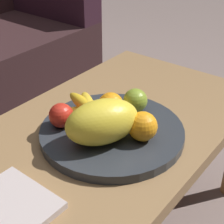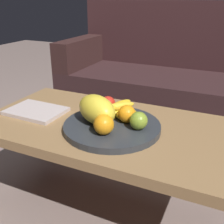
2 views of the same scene
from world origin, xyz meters
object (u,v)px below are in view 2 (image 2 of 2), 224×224
(coffee_table, at_px, (110,135))
(melon_large_front, at_px, (97,109))
(orange_left, at_px, (127,113))
(couch, at_px, (177,85))
(apple_left, at_px, (139,121))
(banana_bunch, at_px, (119,110))
(magazine, at_px, (36,111))
(fruit_bowl, at_px, (112,127))
(orange_front, at_px, (104,124))
(apple_front, at_px, (108,104))

(coffee_table, relative_size, melon_large_front, 5.79)
(orange_left, bearing_deg, couch, 91.47)
(apple_left, height_order, banana_bunch, apple_left)
(banana_bunch, bearing_deg, magazine, -168.95)
(couch, distance_m, melon_large_front, 1.18)
(melon_large_front, height_order, apple_left, melon_large_front)
(fruit_bowl, bearing_deg, apple_left, 0.59)
(orange_front, distance_m, magazine, 0.41)
(coffee_table, relative_size, orange_front, 14.50)
(apple_front, distance_m, apple_left, 0.21)
(orange_left, relative_size, apple_front, 1.07)
(orange_front, relative_size, apple_left, 1.10)
(fruit_bowl, bearing_deg, couch, 89.11)
(orange_front, distance_m, apple_left, 0.13)
(couch, relative_size, apple_front, 25.94)
(orange_front, xyz_separation_m, apple_front, (-0.08, 0.20, -0.00))
(orange_front, bearing_deg, apple_left, 41.96)
(coffee_table, distance_m, orange_left, 0.13)
(orange_left, xyz_separation_m, magazine, (-0.43, -0.04, -0.05))
(couch, height_order, fruit_bowl, couch)
(melon_large_front, bearing_deg, apple_left, 5.46)
(orange_front, height_order, magazine, orange_front)
(fruit_bowl, xyz_separation_m, orange_front, (0.01, -0.09, 0.05))
(apple_left, bearing_deg, melon_large_front, -174.54)
(magazine, bearing_deg, apple_front, 19.89)
(orange_front, height_order, orange_left, orange_front)
(couch, height_order, melon_large_front, couch)
(melon_large_front, xyz_separation_m, apple_front, (-0.01, 0.13, -0.02))
(apple_left, bearing_deg, coffee_table, 164.09)
(couch, relative_size, orange_front, 22.69)
(couch, relative_size, orange_left, 24.16)
(couch, height_order, apple_left, couch)
(orange_left, bearing_deg, apple_front, 149.85)
(banana_bunch, bearing_deg, couch, 88.82)
(coffee_table, bearing_deg, apple_left, -15.91)
(orange_front, bearing_deg, apple_front, 111.85)
(magazine, bearing_deg, orange_front, -12.70)
(fruit_bowl, relative_size, orange_left, 5.43)
(orange_left, height_order, apple_front, orange_left)
(apple_front, bearing_deg, orange_front, -68.15)
(orange_left, relative_size, banana_bunch, 0.44)
(fruit_bowl, height_order, apple_front, apple_front)
(couch, distance_m, apple_left, 1.16)
(fruit_bowl, relative_size, orange_front, 5.10)
(coffee_table, bearing_deg, orange_front, -74.95)
(coffee_table, bearing_deg, apple_front, 122.36)
(couch, xyz_separation_m, melon_large_front, (-0.08, -1.15, 0.22))
(apple_left, bearing_deg, orange_front, -138.04)
(orange_left, bearing_deg, magazine, -175.27)
(orange_left, height_order, apple_left, orange_left)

